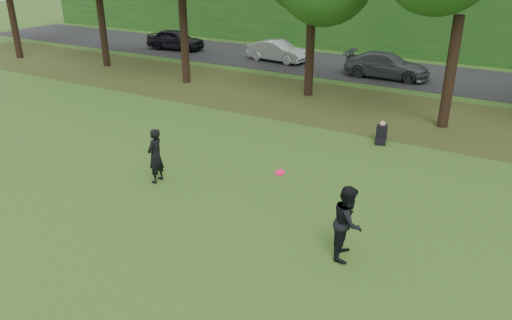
{
  "coord_description": "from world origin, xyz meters",
  "views": [
    {
      "loc": [
        7.22,
        -9.06,
        7.11
      ],
      "look_at": [
        0.45,
        2.59,
        1.3
      ],
      "focal_mm": 35.0,
      "sensor_mm": 36.0,
      "label": 1
    }
  ],
  "objects": [
    {
      "name": "player_right",
      "position": [
        3.88,
        1.12,
        0.95
      ],
      "size": [
        0.89,
        1.05,
        1.9
      ],
      "primitive_type": "imported",
      "rotation": [
        0.0,
        0.0,
        1.78
      ],
      "color": "black",
      "rests_on": "ground"
    },
    {
      "name": "player_left",
      "position": [
        -2.97,
        2.05,
        0.91
      ],
      "size": [
        0.49,
        0.7,
        1.81
      ],
      "primitive_type": "imported",
      "rotation": [
        0.0,
        0.0,
        -1.48
      ],
      "color": "black",
      "rests_on": "ground"
    },
    {
      "name": "parked_cars",
      "position": [
        0.8,
        20.04,
        0.72
      ],
      "size": [
        37.21,
        3.02,
        1.49
      ],
      "color": "black",
      "rests_on": "street"
    },
    {
      "name": "seated_person",
      "position": [
        2.27,
        9.25,
        0.31
      ],
      "size": [
        0.57,
        0.81,
        0.83
      ],
      "rotation": [
        0.0,
        0.0,
        0.23
      ],
      "color": "black",
      "rests_on": "ground"
    },
    {
      "name": "far_hedge",
      "position": [
        0.0,
        27.0,
        2.5
      ],
      "size": [
        70.0,
        3.0,
        5.0
      ],
      "primitive_type": "cube",
      "color": "#165019",
      "rests_on": "ground"
    },
    {
      "name": "frisbee",
      "position": [
        1.66,
        1.8,
        1.49
      ],
      "size": [
        0.35,
        0.33,
        0.14
      ],
      "color": "#ED1445",
      "rests_on": "ground"
    },
    {
      "name": "street",
      "position": [
        0.0,
        21.0,
        0.01
      ],
      "size": [
        70.0,
        7.0,
        0.02
      ],
      "primitive_type": "cube",
      "color": "black",
      "rests_on": "ground"
    },
    {
      "name": "ground",
      "position": [
        0.0,
        0.0,
        0.0
      ],
      "size": [
        120.0,
        120.0,
        0.0
      ],
      "primitive_type": "plane",
      "color": "#38551A",
      "rests_on": "ground"
    },
    {
      "name": "leaf_litter",
      "position": [
        0.0,
        13.0,
        0.01
      ],
      "size": [
        60.0,
        7.0,
        0.01
      ],
      "primitive_type": "cube",
      "color": "#493E1A",
      "rests_on": "ground"
    }
  ]
}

